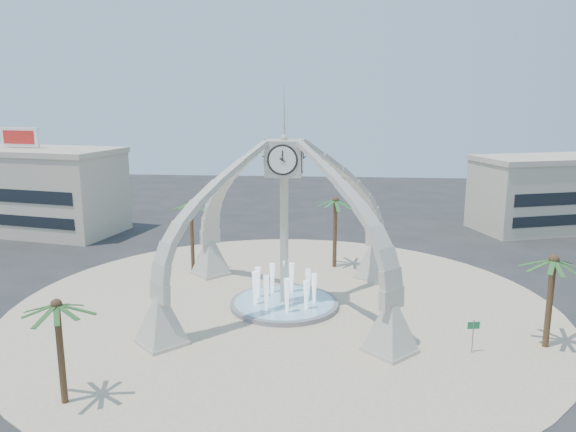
# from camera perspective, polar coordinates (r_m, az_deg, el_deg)

# --- Properties ---
(ground) EXTENTS (140.00, 140.00, 0.00)m
(ground) POSITION_cam_1_polar(r_m,az_deg,el_deg) (42.09, -0.37, -9.22)
(ground) COLOR #282828
(ground) RESTS_ON ground
(plaza) EXTENTS (40.00, 40.00, 0.06)m
(plaza) POSITION_cam_1_polar(r_m,az_deg,el_deg) (42.08, -0.37, -9.18)
(plaza) COLOR beige
(plaza) RESTS_ON ground
(clock_tower) EXTENTS (17.94, 17.94, 16.30)m
(clock_tower) POSITION_cam_1_polar(r_m,az_deg,el_deg) (40.20, -0.39, -0.56)
(clock_tower) COLOR #B8B3A4
(clock_tower) RESTS_ON ground
(fountain) EXTENTS (8.00, 8.00, 3.62)m
(fountain) POSITION_cam_1_polar(r_m,az_deg,el_deg) (41.99, -0.37, -8.85)
(fountain) COLOR gray
(fountain) RESTS_ON ground
(building_nw) EXTENTS (23.75, 13.73, 11.90)m
(building_nw) POSITION_cam_1_polar(r_m,az_deg,el_deg) (71.43, -25.15, 2.48)
(building_nw) COLOR #BEB194
(building_nw) RESTS_ON ground
(building_ne) EXTENTS (21.87, 14.17, 8.60)m
(building_ne) POSITION_cam_1_polar(r_m,az_deg,el_deg) (72.94, 26.00, 2.16)
(building_ne) COLOR #BEB194
(building_ne) RESTS_ON ground
(palm_east) EXTENTS (4.13, 4.13, 6.42)m
(palm_east) POSITION_cam_1_polar(r_m,az_deg,el_deg) (37.38, 25.39, -4.14)
(palm_east) COLOR brown
(palm_east) RESTS_ON ground
(palm_west) EXTENTS (3.97, 3.97, 7.02)m
(palm_west) POSITION_cam_1_polar(r_m,az_deg,el_deg) (49.10, -9.84, 1.25)
(palm_west) COLOR brown
(palm_west) RESTS_ON ground
(palm_north) EXTENTS (4.29, 4.29, 6.97)m
(palm_north) POSITION_cam_1_polar(r_m,az_deg,el_deg) (50.18, 4.85, 1.51)
(palm_north) COLOR brown
(palm_north) RESTS_ON ground
(palm_south) EXTENTS (4.65, 4.65, 5.97)m
(palm_south) POSITION_cam_1_polar(r_m,az_deg,el_deg) (29.95, -22.47, -8.46)
(palm_south) COLOR brown
(palm_south) RESTS_ON ground
(street_sign) EXTENTS (0.79, 0.14, 2.16)m
(street_sign) POSITION_cam_1_polar(r_m,az_deg,el_deg) (36.13, 18.30, -10.89)
(street_sign) COLOR slate
(street_sign) RESTS_ON ground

